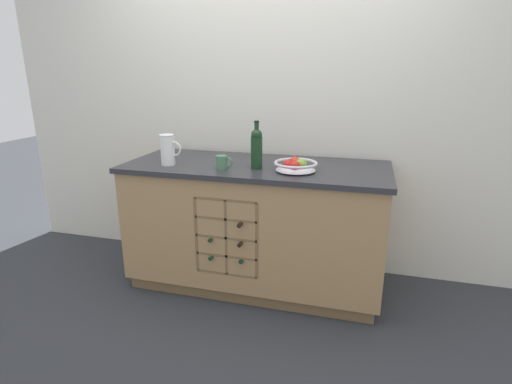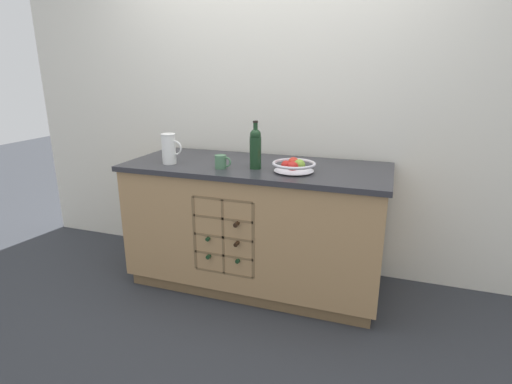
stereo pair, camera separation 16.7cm
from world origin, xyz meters
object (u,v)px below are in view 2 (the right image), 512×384
(white_pitcher, at_px, (169,148))
(ceramic_mug, at_px, (221,162))
(standing_wine_bottle, at_px, (255,148))
(fruit_bowl, at_px, (294,166))

(white_pitcher, xyz_separation_m, ceramic_mug, (0.39, -0.01, -0.06))
(white_pitcher, xyz_separation_m, standing_wine_bottle, (0.61, 0.06, 0.03))
(ceramic_mug, relative_size, standing_wine_bottle, 0.36)
(white_pitcher, distance_m, standing_wine_bottle, 0.61)
(fruit_bowl, bearing_deg, standing_wine_bottle, 178.57)
(white_pitcher, bearing_deg, fruit_bowl, 3.49)
(standing_wine_bottle, bearing_deg, fruit_bowl, -1.43)
(ceramic_mug, bearing_deg, standing_wine_bottle, 18.95)
(fruit_bowl, height_order, standing_wine_bottle, standing_wine_bottle)
(white_pitcher, distance_m, ceramic_mug, 0.40)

